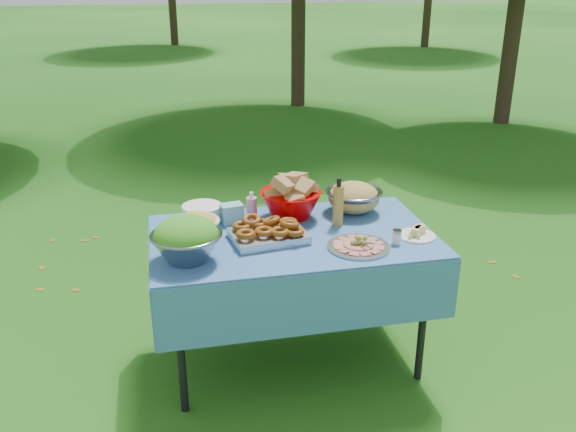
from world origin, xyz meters
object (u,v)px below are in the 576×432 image
at_px(picnic_table, 293,299).
at_px(bread_bowl, 291,198).
at_px(salad_bowl, 186,239).
at_px(plate_stack, 202,213).
at_px(charcuterie_platter, 359,241).
at_px(oil_bottle, 338,202).
at_px(pasta_bowl_steel, 354,197).

height_order(picnic_table, bread_bowl, bread_bowl).
bearing_deg(picnic_table, salad_bowl, -161.32).
distance_m(plate_stack, charcuterie_platter, 0.89).
height_order(picnic_table, charcuterie_platter, charcuterie_platter).
relative_size(charcuterie_platter, oil_bottle, 1.18).
xyz_separation_m(plate_stack, bread_bowl, (0.49, -0.05, 0.07)).
bearing_deg(charcuterie_platter, salad_bowl, 177.63).
distance_m(salad_bowl, plate_stack, 0.50).
distance_m(salad_bowl, bread_bowl, 0.74).
relative_size(plate_stack, bread_bowl, 0.64).
height_order(plate_stack, pasta_bowl_steel, pasta_bowl_steel).
height_order(picnic_table, salad_bowl, salad_bowl).
xyz_separation_m(picnic_table, pasta_bowl_steel, (0.41, 0.26, 0.47)).
xyz_separation_m(picnic_table, salad_bowl, (-0.55, -0.19, 0.49)).
bearing_deg(salad_bowl, picnic_table, 18.68).
bearing_deg(picnic_table, charcuterie_platter, -37.91).
height_order(picnic_table, oil_bottle, oil_bottle).
height_order(picnic_table, plate_stack, plate_stack).
bearing_deg(salad_bowl, plate_stack, 77.20).
xyz_separation_m(charcuterie_platter, oil_bottle, (-0.02, 0.31, 0.10)).
bearing_deg(plate_stack, charcuterie_platter, -35.60).
bearing_deg(bread_bowl, picnic_table, -100.04).
distance_m(charcuterie_platter, oil_bottle, 0.33).
bearing_deg(bread_bowl, salad_bowl, -143.84).
bearing_deg(picnic_table, oil_bottle, 18.19).
distance_m(pasta_bowl_steel, oil_bottle, 0.23).
bearing_deg(pasta_bowl_steel, charcuterie_platter, -104.84).
distance_m(picnic_table, plate_stack, 0.68).
height_order(plate_stack, charcuterie_platter, plate_stack).
distance_m(plate_stack, pasta_bowl_steel, 0.86).
relative_size(salad_bowl, plate_stack, 1.53).
height_order(picnic_table, pasta_bowl_steel, pasta_bowl_steel).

